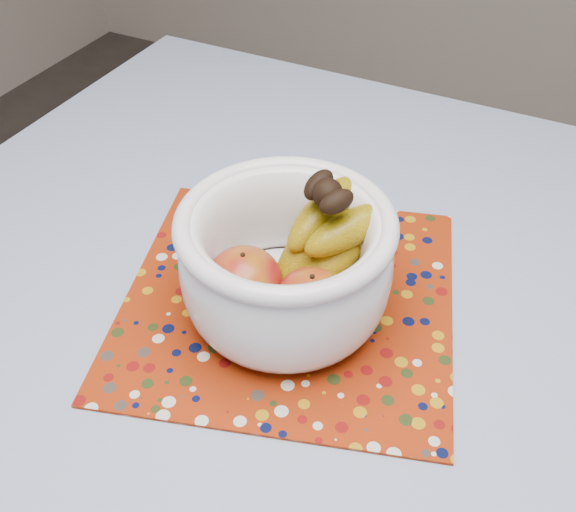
# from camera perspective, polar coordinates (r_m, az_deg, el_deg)

# --- Properties ---
(table) EXTENTS (1.20, 1.20, 0.75)m
(table) POSITION_cam_1_polar(r_m,az_deg,el_deg) (0.77, 4.26, -15.99)
(table) COLOR brown
(table) RESTS_ON ground
(tablecloth) EXTENTS (1.32, 1.32, 0.01)m
(tablecloth) POSITION_cam_1_polar(r_m,az_deg,el_deg) (0.70, 4.60, -12.41)
(tablecloth) COLOR slate
(tablecloth) RESTS_ON table
(placemat) EXTENTS (0.47, 0.47, 0.00)m
(placemat) POSITION_cam_1_polar(r_m,az_deg,el_deg) (0.79, 0.07, -3.61)
(placemat) COLOR maroon
(placemat) RESTS_ON tablecloth
(fruit_bowl) EXTENTS (0.24, 0.24, 0.17)m
(fruit_bowl) POSITION_cam_1_polar(r_m,az_deg,el_deg) (0.71, 0.68, -0.18)
(fruit_bowl) COLOR white
(fruit_bowl) RESTS_ON placemat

